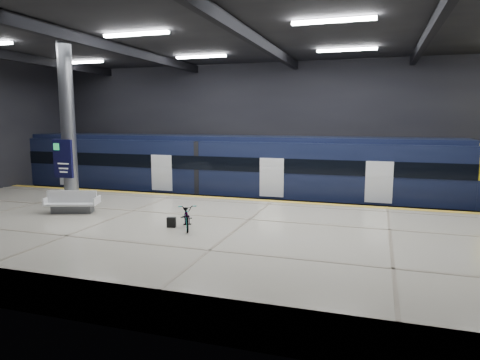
% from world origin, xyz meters
% --- Properties ---
extents(ground, '(30.00, 30.00, 0.00)m').
position_xyz_m(ground, '(0.00, 0.00, 0.00)').
color(ground, black).
rests_on(ground, ground).
extents(room_shell, '(30.10, 16.10, 8.05)m').
position_xyz_m(room_shell, '(-0.00, 0.00, 5.72)').
color(room_shell, black).
rests_on(room_shell, ground).
extents(platform, '(30.00, 11.00, 1.10)m').
position_xyz_m(platform, '(0.00, -2.50, 0.55)').
color(platform, '#BBB49E').
rests_on(platform, ground).
extents(safety_strip, '(30.00, 0.40, 0.01)m').
position_xyz_m(safety_strip, '(0.00, 2.75, 1.11)').
color(safety_strip, gold).
rests_on(safety_strip, platform).
extents(rails, '(30.00, 1.52, 0.16)m').
position_xyz_m(rails, '(0.00, 5.50, 0.08)').
color(rails, gray).
rests_on(rails, ground).
extents(train, '(29.40, 2.84, 3.79)m').
position_xyz_m(train, '(-1.58, 5.50, 2.06)').
color(train, black).
rests_on(train, ground).
extents(bench, '(2.20, 1.45, 0.90)m').
position_xyz_m(bench, '(-7.11, -2.08, 1.42)').
color(bench, '#595B60').
rests_on(bench, platform).
extents(bicycle, '(1.32, 1.80, 0.90)m').
position_xyz_m(bicycle, '(-1.66, -2.96, 1.55)').
color(bicycle, '#99999E').
rests_on(bicycle, platform).
extents(pannier_bag, '(0.33, 0.25, 0.35)m').
position_xyz_m(pannier_bag, '(-2.26, -2.96, 1.28)').
color(pannier_bag, black).
rests_on(pannier_bag, platform).
extents(info_column, '(0.90, 0.78, 6.90)m').
position_xyz_m(info_column, '(-8.00, -1.03, 4.46)').
color(info_column, '#9EA0A5').
rests_on(info_column, platform).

